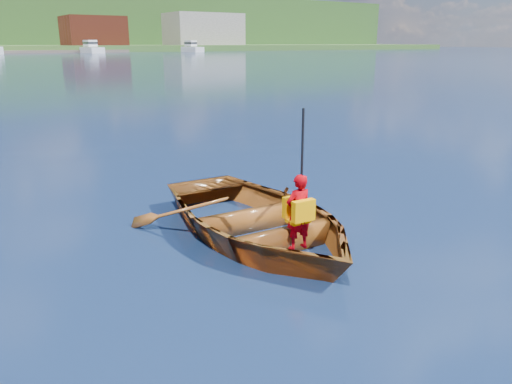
# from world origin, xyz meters

# --- Properties ---
(ground) EXTENTS (600.00, 600.00, 0.00)m
(ground) POSITION_xyz_m (0.00, 0.00, 0.00)
(ground) COLOR #0E283B
(ground) RESTS_ON ground
(rowboat) EXTENTS (3.28, 4.49, 0.91)m
(rowboat) POSITION_xyz_m (1.03, 0.21, 0.30)
(rowboat) COLOR #6B2B0B
(rowboat) RESTS_ON ground
(child_paddler) EXTENTS (0.41, 0.34, 1.96)m
(child_paddler) POSITION_xyz_m (1.15, -0.69, 0.66)
(child_paddler) COLOR #A30008
(child_paddler) RESTS_ON ground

